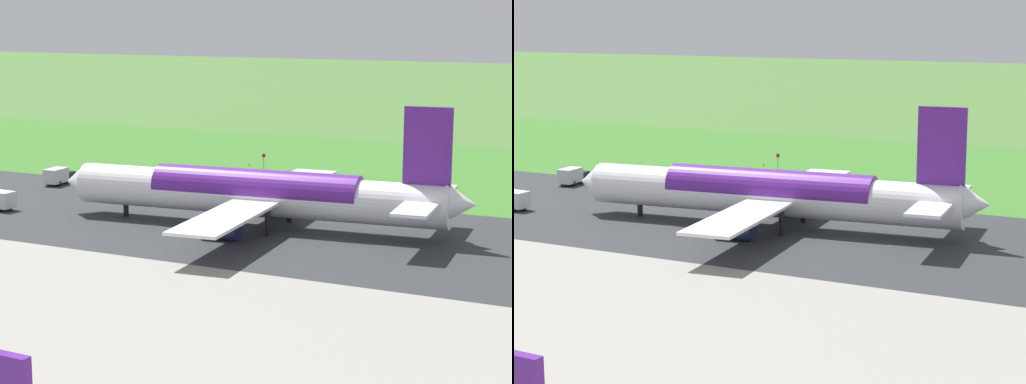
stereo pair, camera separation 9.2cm
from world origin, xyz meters
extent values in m
plane|color=#477233|center=(0.00, 0.00, 0.00)|extent=(800.00, 800.00, 0.00)
cube|color=#2D3033|center=(0.00, 0.00, 0.03)|extent=(600.00, 38.64, 0.06)
cube|color=#3C782B|center=(0.00, -43.73, 0.02)|extent=(600.00, 80.00, 0.04)
cylinder|color=white|center=(3.14, 0.00, 4.20)|extent=(48.28, 9.91, 5.20)
cone|color=white|center=(28.51, 2.51, 4.20)|extent=(3.47, 5.21, 4.94)
cone|color=white|center=(-21.94, -2.48, 4.80)|extent=(3.92, 4.74, 4.42)
cube|color=#591E8C|center=(-17.88, -2.08, 11.30)|extent=(5.62, 1.05, 9.00)
cube|color=white|center=(-18.42, 3.39, 5.00)|extent=(4.87, 9.35, 0.36)
cube|color=white|center=(-17.34, -7.56, 5.00)|extent=(4.87, 9.35, 0.36)
cube|color=white|center=(1.06, 10.85, 3.80)|extent=(8.14, 22.48, 0.35)
cube|color=white|center=(3.23, -11.04, 3.80)|extent=(8.14, 22.48, 0.35)
cylinder|color=#23284C|center=(3.89, 7.61, 1.32)|extent=(4.75, 3.23, 2.80)
cylinder|color=#23284C|center=(5.37, -7.32, 1.32)|extent=(4.75, 3.23, 2.80)
cylinder|color=black|center=(21.29, 1.80, 1.71)|extent=(0.70, 0.70, 3.42)
cylinder|color=black|center=(-0.24, 3.68, 1.71)|extent=(0.70, 0.70, 3.42)
cylinder|color=black|center=(0.54, -4.28, 1.71)|extent=(0.70, 0.70, 3.42)
cylinder|color=#591E8C|center=(3.14, 0.00, 4.72)|extent=(26.79, 7.80, 5.23)
cube|color=black|center=(44.22, -15.37, 1.10)|extent=(2.38, 2.38, 1.30)
cube|color=silver|center=(43.98, -12.58, 1.55)|extent=(2.62, 3.98, 2.20)
cylinder|color=black|center=(45.22, -15.29, 0.45)|extent=(0.38, 0.92, 0.90)
cylinder|color=black|center=(43.22, -15.46, 0.45)|extent=(0.38, 0.92, 0.90)
cylinder|color=black|center=(44.92, -11.90, 0.45)|extent=(0.38, 0.92, 0.90)
cylinder|color=black|center=(42.93, -12.07, 0.45)|extent=(0.38, 0.92, 0.90)
cube|color=silver|center=(38.64, 6.12, 1.55)|extent=(3.94, 2.54, 2.20)
cylinder|color=black|center=(37.98, 5.16, 0.45)|extent=(0.92, 0.36, 0.90)
cylinder|color=slate|center=(21.94, -40.55, 1.05)|extent=(0.10, 0.10, 2.11)
cube|color=red|center=(21.94, -40.57, 2.41)|extent=(0.60, 0.04, 0.60)
cone|color=orange|center=(25.82, -42.79, 0.28)|extent=(0.40, 0.40, 0.55)
camera|label=1|loc=(-49.22, 104.80, 26.50)|focal=67.68mm
camera|label=2|loc=(-49.31, 104.76, 26.50)|focal=67.68mm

